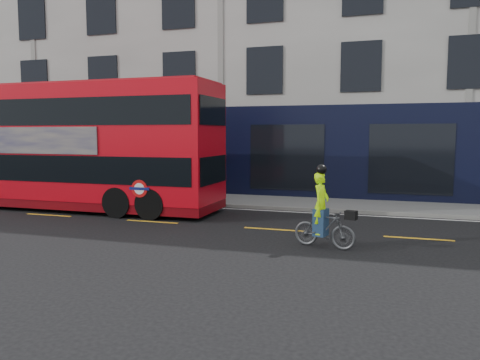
% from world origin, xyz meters
% --- Properties ---
extents(ground, '(120.00, 120.00, 0.00)m').
position_xyz_m(ground, '(0.00, 0.00, 0.00)').
color(ground, black).
rests_on(ground, ground).
extents(pavement, '(60.00, 3.00, 0.12)m').
position_xyz_m(pavement, '(0.00, 6.50, 0.06)').
color(pavement, slate).
rests_on(pavement, ground).
extents(kerb, '(60.00, 0.12, 0.13)m').
position_xyz_m(kerb, '(0.00, 5.00, 0.07)').
color(kerb, gray).
rests_on(kerb, ground).
extents(building_terrace, '(50.00, 10.07, 15.00)m').
position_xyz_m(building_terrace, '(0.00, 12.94, 7.49)').
color(building_terrace, '#BBB8B1').
rests_on(building_terrace, ground).
extents(road_edge_line, '(58.00, 0.10, 0.01)m').
position_xyz_m(road_edge_line, '(0.00, 4.70, 0.00)').
color(road_edge_line, silver).
rests_on(road_edge_line, ground).
extents(lane_dashes, '(58.00, 0.12, 0.01)m').
position_xyz_m(lane_dashes, '(0.00, 1.50, 0.00)').
color(lane_dashes, '#F2AD1C').
rests_on(lane_dashes, ground).
extents(bus, '(11.44, 2.69, 4.60)m').
position_xyz_m(bus, '(-4.09, 2.99, 2.36)').
color(bus, red).
rests_on(bus, ground).
extents(cyclist, '(1.65, 0.83, 2.07)m').
position_xyz_m(cyclist, '(5.68, -0.27, 0.69)').
color(cyclist, '#474A4D').
rests_on(cyclist, ground).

